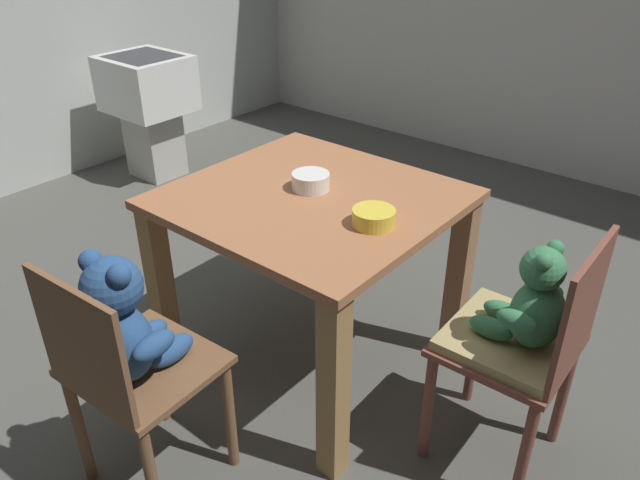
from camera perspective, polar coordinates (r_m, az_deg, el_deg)
The scene contains 7 objects.
ground_plane at distance 2.65m, azimuth -0.70°, elevation -11.01°, with size 5.20×5.20×0.04m.
dining_table at distance 2.29m, azimuth -0.79°, elevation 0.65°, with size 0.96×0.91×0.75m.
teddy_chair_near_right at distance 1.99m, azimuth 18.54°, elevation -7.66°, with size 0.40×0.41×0.87m.
teddy_chair_near_front at distance 1.87m, azimuth -17.65°, elevation -8.93°, with size 0.43×0.41×0.87m.
porridge_bowl_yellow_near_right at distance 2.01m, azimuth 5.01°, elevation 2.13°, with size 0.14×0.14×0.06m.
porridge_bowl_white_center at distance 2.25m, azimuth -0.87°, elevation 5.52°, with size 0.14×0.14×0.06m.
sink_basin at distance 4.24m, azimuth -15.64°, elevation 12.47°, with size 0.51×0.46×0.80m.
Camera 1 is at (1.30, -1.52, 1.71)m, focal length 34.44 mm.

